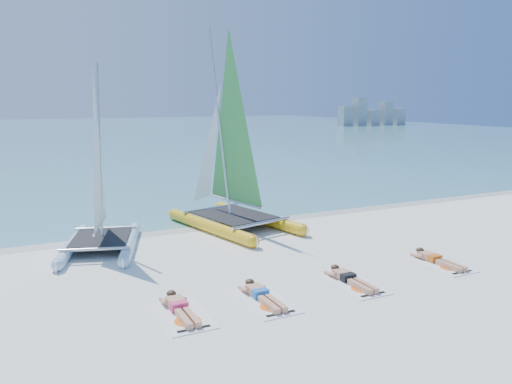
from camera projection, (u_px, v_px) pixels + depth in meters
ground at (248, 275)px, 13.12m from camera, size 140.00×140.00×0.00m
sea at (55, 133)px, 68.84m from camera, size 140.00×115.00×0.01m
wet_sand_strip at (183, 228)px, 17.99m from camera, size 140.00×1.40×0.01m
distant_skyline at (371, 114)px, 90.69m from camera, size 14.00×2.00×5.00m
catamaran_blue at (99, 193)px, 15.17m from camera, size 3.24×4.73×5.89m
catamaran_yellow at (225, 162)px, 18.03m from camera, size 3.74×5.94×7.37m
towel_a at (182, 315)px, 10.66m from camera, size 1.00×1.85×0.02m
sunbather_a at (180, 307)px, 10.81m from camera, size 0.37×1.73×0.26m
towel_b at (265, 302)px, 11.38m from camera, size 1.00×1.85×0.02m
sunbather_b at (261, 294)px, 11.53m from camera, size 0.37×1.73×0.26m
towel_c at (354, 284)px, 12.44m from camera, size 1.00×1.85×0.02m
sunbather_c at (349, 278)px, 12.59m from camera, size 0.37×1.73×0.26m
towel_d at (441, 264)px, 13.95m from camera, size 1.00×1.85×0.02m
sunbather_d at (436, 259)px, 14.10m from camera, size 0.37×1.73×0.26m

